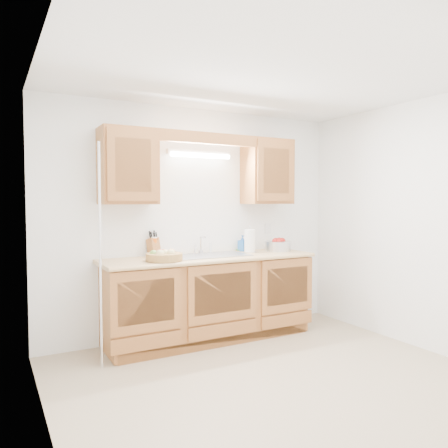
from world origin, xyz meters
TOP-DOWN VIEW (x-y plane):
  - room at (0.00, 0.00)m, footprint 3.52×3.50m
  - base_cabinets at (0.00, 1.20)m, footprint 2.20×0.60m
  - countertop at (0.00, 1.19)m, footprint 2.30×0.63m
  - upper_cabinet_left at (-0.83, 1.33)m, footprint 0.55×0.33m
  - upper_cabinet_right at (0.83, 1.33)m, footprint 0.55×0.33m
  - valance at (0.00, 1.19)m, footprint 2.20×0.05m
  - fluorescent_fixture at (0.00, 1.42)m, footprint 0.76×0.08m
  - sink at (0.00, 1.21)m, footprint 0.84×0.46m
  - wire_shelf_pole at (-1.20, 0.94)m, footprint 0.03×0.03m
  - outlet_plate at (0.95, 1.49)m, footprint 0.08×0.01m
  - fruit_basket at (-0.56, 1.06)m, footprint 0.40×0.40m
  - knife_block at (-0.54, 1.42)m, footprint 0.13×0.18m
  - orange_canister at (-0.54, 1.41)m, footprint 0.08×0.08m
  - soap_bottle at (0.54, 1.41)m, footprint 0.11×0.11m
  - sponge at (0.54, 1.44)m, footprint 0.10×0.06m
  - paper_towel at (0.54, 1.25)m, footprint 0.16×0.16m
  - apple_bowl at (0.91, 1.22)m, footprint 0.36×0.36m

SIDE VIEW (x-z plane):
  - base_cabinets at x=0.00m, z-range 0.01..0.87m
  - sink at x=0.00m, z-range 0.65..1.01m
  - countertop at x=0.00m, z-range 0.86..0.90m
  - sponge at x=0.54m, z-range 0.90..0.92m
  - fruit_basket at x=-0.56m, z-range 0.89..1.01m
  - apple_bowl at x=0.91m, z-range 0.89..1.04m
  - soap_bottle at x=0.54m, z-range 0.90..1.09m
  - wire_shelf_pole at x=-1.20m, z-range 0.00..2.00m
  - knife_block at x=-0.54m, z-range 0.86..1.14m
  - orange_canister at x=-0.54m, z-range 0.90..1.11m
  - paper_towel at x=0.54m, z-range 0.87..1.18m
  - outlet_plate at x=0.95m, z-range 1.09..1.21m
  - room at x=0.00m, z-range 0.00..2.50m
  - upper_cabinet_left at x=-0.83m, z-range 1.45..2.20m
  - upper_cabinet_right at x=0.83m, z-range 1.45..2.20m
  - fluorescent_fixture at x=0.00m, z-range 1.96..2.04m
  - valance at x=0.00m, z-range 2.08..2.20m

